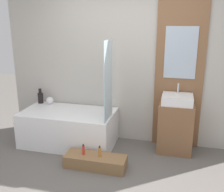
{
  "coord_description": "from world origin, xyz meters",
  "views": [
    {
      "loc": [
        0.78,
        -2.57,
        1.99
      ],
      "look_at": [
        -0.05,
        0.68,
        1.02
      ],
      "focal_mm": 42.0,
      "sensor_mm": 36.0,
      "label": 1
    }
  ],
  "objects_px": {
    "wooden_step_bench": "(95,161)",
    "sink": "(177,99)",
    "bathtub": "(69,128)",
    "bottle_soap_secondary": "(100,152)",
    "vase_round_light": "(50,101)",
    "bottle_soap_primary": "(83,150)",
    "vase_tall_dark": "(40,97)"
  },
  "relations": [
    {
      "from": "wooden_step_bench",
      "to": "sink",
      "type": "relative_size",
      "value": 1.91
    },
    {
      "from": "bathtub",
      "to": "wooden_step_bench",
      "type": "height_order",
      "value": "bathtub"
    },
    {
      "from": "bathtub",
      "to": "sink",
      "type": "bearing_deg",
      "value": 5.92
    },
    {
      "from": "sink",
      "to": "wooden_step_bench",
      "type": "bearing_deg",
      "value": -143.77
    },
    {
      "from": "bottle_soap_secondary",
      "to": "sink",
      "type": "bearing_deg",
      "value": 37.98
    },
    {
      "from": "vase_round_light",
      "to": "bottle_soap_primary",
      "type": "relative_size",
      "value": 0.82
    },
    {
      "from": "bottle_soap_primary",
      "to": "sink",
      "type": "bearing_deg",
      "value": 32.19
    },
    {
      "from": "bathtub",
      "to": "bottle_soap_secondary",
      "type": "relative_size",
      "value": 9.43
    },
    {
      "from": "vase_round_light",
      "to": "bottle_soap_primary",
      "type": "xyz_separation_m",
      "value": [
        0.94,
        -0.88,
        -0.39
      ]
    },
    {
      "from": "bathtub",
      "to": "bottle_soap_secondary",
      "type": "bearing_deg",
      "value": -39.93
    },
    {
      "from": "bathtub",
      "to": "sink",
      "type": "height_order",
      "value": "sink"
    },
    {
      "from": "wooden_step_bench",
      "to": "bottle_soap_secondary",
      "type": "bearing_deg",
      "value": 0.0
    },
    {
      "from": "bathtub",
      "to": "wooden_step_bench",
      "type": "relative_size",
      "value": 1.73
    },
    {
      "from": "wooden_step_bench",
      "to": "bottle_soap_primary",
      "type": "distance_m",
      "value": 0.23
    },
    {
      "from": "wooden_step_bench",
      "to": "vase_round_light",
      "type": "height_order",
      "value": "vase_round_light"
    },
    {
      "from": "vase_tall_dark",
      "to": "vase_round_light",
      "type": "height_order",
      "value": "vase_tall_dark"
    },
    {
      "from": "sink",
      "to": "bottle_soap_primary",
      "type": "relative_size",
      "value": 2.91
    },
    {
      "from": "bathtub",
      "to": "sink",
      "type": "distance_m",
      "value": 1.8
    },
    {
      "from": "bathtub",
      "to": "vase_round_light",
      "type": "relative_size",
      "value": 11.75
    },
    {
      "from": "bottle_soap_primary",
      "to": "bottle_soap_secondary",
      "type": "height_order",
      "value": "bottle_soap_secondary"
    },
    {
      "from": "bathtub",
      "to": "vase_tall_dark",
      "type": "bearing_deg",
      "value": 155.1
    },
    {
      "from": "vase_tall_dark",
      "to": "bottle_soap_primary",
      "type": "xyz_separation_m",
      "value": [
        1.13,
        -0.9,
        -0.43
      ]
    },
    {
      "from": "vase_tall_dark",
      "to": "wooden_step_bench",
      "type": "bearing_deg",
      "value": -34.66
    },
    {
      "from": "wooden_step_bench",
      "to": "bottle_soap_primary",
      "type": "relative_size",
      "value": 5.57
    },
    {
      "from": "wooden_step_bench",
      "to": "bottle_soap_secondary",
      "type": "relative_size",
      "value": 5.44
    },
    {
      "from": "wooden_step_bench",
      "to": "bottle_soap_primary",
      "type": "xyz_separation_m",
      "value": [
        -0.17,
        0.0,
        0.16
      ]
    },
    {
      "from": "bathtub",
      "to": "vase_round_light",
      "type": "height_order",
      "value": "vase_round_light"
    },
    {
      "from": "vase_tall_dark",
      "to": "bottle_soap_primary",
      "type": "relative_size",
      "value": 1.69
    },
    {
      "from": "bathtub",
      "to": "bottle_soap_primary",
      "type": "relative_size",
      "value": 9.65
    },
    {
      "from": "sink",
      "to": "vase_round_light",
      "type": "relative_size",
      "value": 3.55
    },
    {
      "from": "bottle_soap_primary",
      "to": "vase_tall_dark",
      "type": "bearing_deg",
      "value": 141.43
    },
    {
      "from": "vase_round_light",
      "to": "bottle_soap_secondary",
      "type": "xyz_separation_m",
      "value": [
        1.18,
        -0.88,
        -0.38
      ]
    }
  ]
}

